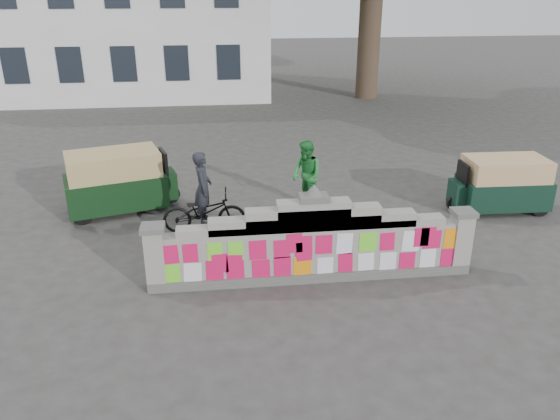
{
  "coord_description": "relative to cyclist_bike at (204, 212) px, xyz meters",
  "views": [
    {
      "loc": [
        -1.78,
        -9.39,
        5.49
      ],
      "look_at": [
        -0.52,
        1.0,
        1.1
      ],
      "focal_mm": 35.0,
      "sensor_mm": 36.0,
      "label": 1
    }
  ],
  "objects": [
    {
      "name": "ground",
      "position": [
        2.12,
        -2.51,
        -0.51
      ],
      "size": [
        100.0,
        100.0,
        0.0
      ],
      "primitive_type": "plane",
      "color": "#383533",
      "rests_on": "ground"
    },
    {
      "name": "parapet_wall",
      "position": [
        2.12,
        -2.52,
        0.24
      ],
      "size": [
        6.48,
        0.44,
        2.01
      ],
      "color": "#4C4C49",
      "rests_on": "ground"
    },
    {
      "name": "building",
      "position": [
        -4.88,
        19.47,
        3.51
      ],
      "size": [
        16.0,
        10.0,
        8.9
      ],
      "color": "silver",
      "rests_on": "ground"
    },
    {
      "name": "cyclist_bike",
      "position": [
        0.0,
        0.0,
        0.0
      ],
      "size": [
        1.95,
        0.72,
        1.01
      ],
      "primitive_type": "imported",
      "rotation": [
        0.0,
        0.0,
        1.54
      ],
      "color": "black",
      "rests_on": "ground"
    },
    {
      "name": "cyclist_rider",
      "position": [
        0.0,
        0.0,
        0.35
      ],
      "size": [
        0.43,
        0.64,
        1.72
      ],
      "primitive_type": "imported",
      "rotation": [
        0.0,
        0.0,
        1.54
      ],
      "color": "#202229",
      "rests_on": "ground"
    },
    {
      "name": "pedestrian",
      "position": [
        2.63,
        1.27,
        0.38
      ],
      "size": [
        0.97,
        1.06,
        1.77
      ],
      "primitive_type": "imported",
      "rotation": [
        0.0,
        0.0,
        -1.14
      ],
      "color": "#248434",
      "rests_on": "ground"
    },
    {
      "name": "rickshaw_left",
      "position": [
        -2.17,
        1.59,
        0.31
      ],
      "size": [
        2.93,
        1.95,
        1.57
      ],
      "rotation": [
        0.0,
        0.0,
        0.28
      ],
      "color": "black",
      "rests_on": "ground"
    },
    {
      "name": "rickshaw_right",
      "position": [
        7.55,
        0.44,
        0.22
      ],
      "size": [
        2.54,
        1.24,
        1.39
      ],
      "rotation": [
        0.0,
        0.0,
        3.11
      ],
      "color": "black",
      "rests_on": "ground"
    }
  ]
}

